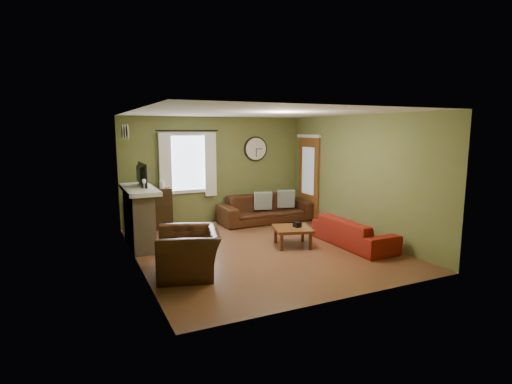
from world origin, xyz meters
name	(u,v)px	position (x,y,z in m)	size (l,w,h in m)	color
floor	(260,248)	(0.00, 0.00, 0.00)	(4.60, 5.20, 0.00)	brown
ceiling	(260,113)	(0.00, 0.00, 2.60)	(4.60, 5.20, 0.00)	white
wall_left	(135,190)	(-2.30, 0.00, 1.30)	(0.00, 5.20, 2.60)	olive
wall_right	(357,176)	(2.30, 0.00, 1.30)	(0.00, 5.20, 2.60)	olive
wall_back	(215,170)	(0.00, 2.60, 1.30)	(4.60, 0.00, 2.60)	olive
wall_front	(345,206)	(0.00, -2.60, 1.30)	(4.60, 0.00, 2.60)	olive
fireplace	(139,219)	(-2.10, 1.15, 0.55)	(0.40, 1.40, 1.10)	tan
firebox	(149,230)	(-1.91, 1.15, 0.30)	(0.04, 0.60, 0.55)	black
mantel	(139,189)	(-2.07, 1.15, 1.14)	(0.58, 1.60, 0.08)	white
tv	(138,178)	(-2.05, 1.30, 1.35)	(0.60, 0.08, 0.35)	black
tv_screen	(142,175)	(-1.97, 1.30, 1.41)	(0.02, 0.62, 0.36)	#994C3F
medallion_left	(127,132)	(-2.28, 0.80, 2.25)	(0.28, 0.28, 0.03)	white
medallion_mid	(125,132)	(-2.28, 1.15, 2.25)	(0.28, 0.28, 0.03)	white
medallion_right	(123,132)	(-2.28, 1.50, 2.25)	(0.28, 0.28, 0.03)	white
window_pane	(187,163)	(-0.70, 2.58, 1.50)	(1.00, 0.02, 1.30)	silver
curtain_rod	(188,131)	(-0.70, 2.48, 2.27)	(0.03, 0.03, 1.50)	black
curtain_left	(165,166)	(-1.25, 2.48, 1.45)	(0.28, 0.04, 1.55)	white
curtain_right	(211,164)	(-0.15, 2.48, 1.45)	(0.28, 0.04, 1.55)	white
wall_clock	(256,149)	(1.10, 2.55, 1.80)	(0.64, 0.06, 0.64)	white
door	(309,179)	(2.27, 1.85, 1.05)	(0.05, 0.90, 2.10)	brown
bookshelf	(154,209)	(-1.57, 2.41, 0.48)	(0.80, 0.34, 0.95)	black
book	(147,188)	(-1.68, 2.52, 0.96)	(0.17, 0.23, 0.02)	#5D3015
sofa_brown	(265,208)	(1.10, 1.99, 0.34)	(2.33, 0.91, 0.68)	#341A0D
pillow_left	(286,199)	(1.67, 1.96, 0.55)	(0.44, 0.13, 0.44)	gray
pillow_right	(263,201)	(1.02, 1.95, 0.55)	(0.43, 0.13, 0.43)	gray
sofa_red	(354,232)	(1.78, -0.61, 0.27)	(1.88, 0.74, 0.55)	maroon
armchair	(189,252)	(-1.63, -0.77, 0.36)	(1.11, 0.97, 0.72)	#341A0D
coffee_table	(293,237)	(0.66, -0.12, 0.19)	(0.71, 0.71, 0.38)	#5D3015
tissue_box	(297,226)	(0.75, -0.14, 0.40)	(0.13, 0.13, 0.10)	black
wine_glass_a	(144,186)	(-2.05, 0.64, 1.28)	(0.07, 0.07, 0.19)	white
wine_glass_b	(144,185)	(-2.05, 0.66, 1.29)	(0.08, 0.08, 0.22)	white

